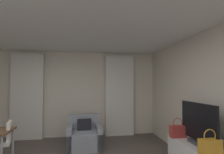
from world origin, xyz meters
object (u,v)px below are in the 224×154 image
at_px(handbag_primary, 178,131).
at_px(desk_chair, 1,148).
at_px(armchair, 84,136).
at_px(tv_flatscreen, 198,125).
at_px(handbag_secondary, 210,146).

bearing_deg(handbag_primary, desk_chair, 172.33).
xyz_separation_m(armchair, handbag_primary, (1.79, -1.38, 0.43)).
height_order(tv_flatscreen, handbag_primary, tv_flatscreen).
bearing_deg(desk_chair, tv_flatscreen, -14.18).
bearing_deg(handbag_primary, armchair, 142.39).
bearing_deg(desk_chair, handbag_secondary, -21.19).
distance_m(desk_chair, handbag_secondary, 3.61).
distance_m(armchair, desk_chair, 1.81).
bearing_deg(handbag_primary, tv_flatscreen, -72.58).
relative_size(handbag_primary, handbag_secondary, 1.00).
xyz_separation_m(armchair, handbag_secondary, (1.80, -2.23, 0.43)).
bearing_deg(tv_flatscreen, desk_chair, 165.82).
relative_size(desk_chair, handbag_secondary, 2.39).
bearing_deg(handbag_secondary, tv_flatscreen, 74.45).
relative_size(desk_chair, tv_flatscreen, 0.97).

